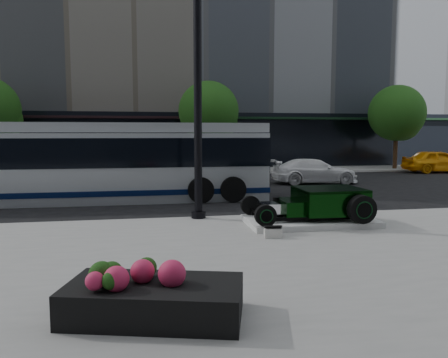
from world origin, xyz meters
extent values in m
plane|color=black|center=(0.00, 0.00, 0.00)|extent=(120.00, 120.00, 0.00)
cube|color=gray|center=(0.00, 14.00, 0.06)|extent=(70.00, 4.00, 0.12)
cube|color=black|center=(-10.00, 16.20, 2.00)|extent=(22.00, 0.50, 4.00)
cube|color=black|center=(13.00, 16.20, 2.00)|extent=(24.00, 0.50, 4.00)
cube|color=black|center=(-10.00, 15.60, 3.60)|extent=(22.00, 1.60, 0.15)
cube|color=black|center=(13.00, 15.60, 3.60)|extent=(24.00, 1.60, 0.15)
cylinder|color=black|center=(1.00, 13.00, 1.42)|extent=(0.28, 0.28, 2.60)
sphere|color=black|center=(1.00, 13.00, 3.92)|extent=(3.80, 3.80, 3.80)
sphere|color=black|center=(1.60, 13.30, 3.32)|extent=(2.60, 2.60, 2.60)
cylinder|color=black|center=(14.00, 13.00, 1.42)|extent=(0.28, 0.28, 2.60)
sphere|color=black|center=(14.00, 13.00, 3.92)|extent=(3.80, 3.80, 3.80)
sphere|color=black|center=(14.60, 13.30, 3.32)|extent=(2.60, 2.60, 2.60)
cube|color=silver|center=(1.32, -3.56, 0.20)|extent=(3.40, 1.80, 0.15)
cube|color=black|center=(1.32, -4.01, 0.37)|extent=(3.00, 0.08, 0.10)
cube|color=black|center=(1.32, -3.11, 0.37)|extent=(3.00, 0.08, 0.10)
cube|color=black|center=(1.87, -3.56, 0.72)|extent=(1.70, 1.45, 0.62)
cube|color=black|center=(1.87, -3.56, 1.05)|extent=(1.70, 1.45, 0.06)
cube|color=black|center=(0.77, -3.56, 0.60)|extent=(0.55, 1.05, 0.38)
cube|color=silver|center=(0.22, -3.56, 0.55)|extent=(0.55, 0.55, 0.34)
cylinder|color=black|center=(0.37, -3.56, 0.82)|extent=(0.18, 0.18, 0.10)
cylinder|color=black|center=(-0.13, -3.56, 0.43)|extent=(0.06, 1.55, 0.06)
cylinder|color=black|center=(2.37, -4.41, 0.63)|extent=(0.72, 0.24, 0.72)
cylinder|color=black|center=(2.37, -4.54, 0.63)|extent=(0.37, 0.02, 0.37)
torus|color=#0A3715|center=(2.37, -4.55, 0.63)|extent=(0.44, 0.02, 0.44)
cylinder|color=black|center=(2.37, -2.71, 0.63)|extent=(0.72, 0.24, 0.72)
cylinder|color=black|center=(2.37, -2.58, 0.63)|extent=(0.37, 0.02, 0.37)
torus|color=#0A3715|center=(2.37, -2.57, 0.63)|extent=(0.44, 0.02, 0.44)
cylinder|color=black|center=(-0.13, -4.34, 0.54)|extent=(0.54, 0.16, 0.54)
cylinder|color=black|center=(-0.13, -4.43, 0.54)|extent=(0.28, 0.02, 0.28)
torus|color=#0A3715|center=(-0.13, -4.44, 0.54)|extent=(0.34, 0.02, 0.34)
cylinder|color=black|center=(-0.13, -2.78, 0.54)|extent=(0.54, 0.16, 0.54)
cylinder|color=black|center=(-0.13, -2.69, 0.54)|extent=(0.28, 0.02, 0.28)
torus|color=#0A3715|center=(-0.13, -2.68, 0.54)|extent=(0.34, 0.02, 0.34)
cube|color=silver|center=(-0.10, -4.84, 0.23)|extent=(0.44, 0.36, 0.22)
cube|color=black|center=(-0.10, -4.84, 0.35)|extent=(0.44, 0.35, 0.15)
cylinder|color=black|center=(-1.53, -2.20, 3.85)|extent=(0.22, 0.22, 7.46)
cylinder|color=black|center=(-1.53, -2.20, 0.21)|extent=(0.41, 0.41, 0.19)
cube|color=black|center=(-2.93, -8.86, 0.35)|extent=(2.52, 1.71, 0.46)
sphere|color=#DB2657|center=(-3.73, -8.86, 0.72)|extent=(0.30, 0.30, 0.30)
sphere|color=black|center=(-3.41, -8.86, 0.72)|extent=(0.30, 0.30, 0.30)
sphere|color=#DB2657|center=(-3.09, -8.86, 0.72)|extent=(0.30, 0.30, 0.30)
sphere|color=black|center=(-2.77, -8.86, 0.72)|extent=(0.30, 0.30, 0.30)
sphere|color=#DB2657|center=(-2.45, -8.86, 0.72)|extent=(0.30, 0.30, 0.30)
sphere|color=black|center=(-2.12, -8.86, 0.72)|extent=(0.30, 0.30, 0.30)
cube|color=#B6BBC0|center=(-4.43, 2.46, 1.27)|extent=(12.00, 2.55, 2.55)
cube|color=#07163F|center=(-4.43, 2.46, 0.42)|extent=(12.05, 2.60, 0.20)
cube|color=black|center=(-4.43, 2.46, 1.85)|extent=(12.05, 2.60, 1.05)
cube|color=#B6BBC0|center=(-4.43, 2.46, 2.75)|extent=(12.00, 2.40, 0.35)
cube|color=black|center=(1.60, 2.46, 1.55)|extent=(0.06, 2.30, 1.70)
cylinder|color=black|center=(-8.63, 3.76, 0.48)|extent=(0.96, 0.28, 0.96)
cylinder|color=black|center=(-1.03, 1.16, 0.48)|extent=(0.96, 0.28, 0.96)
cylinder|color=black|center=(-1.03, 3.76, 0.48)|extent=(0.96, 0.28, 0.96)
cylinder|color=black|center=(0.17, 1.16, 0.48)|extent=(0.96, 0.28, 0.96)
cylinder|color=black|center=(0.17, 3.76, 0.48)|extent=(0.96, 0.28, 0.96)
imported|color=white|center=(5.45, 6.36, 0.63)|extent=(4.43, 2.05, 1.26)
imported|color=#F59C0A|center=(15.64, 10.79, 0.74)|extent=(4.42, 1.99, 1.47)
camera|label=1|loc=(-3.02, -14.50, 2.55)|focal=35.00mm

